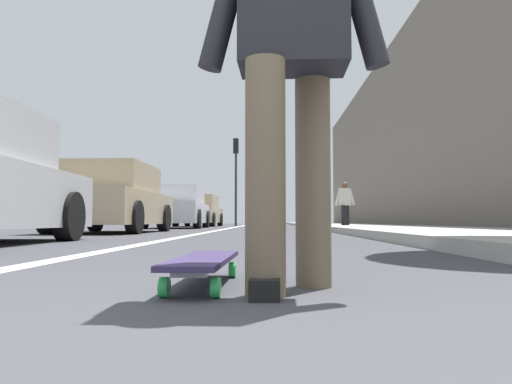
# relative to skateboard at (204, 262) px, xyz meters

# --- Properties ---
(ground_plane) EXTENTS (80.00, 80.00, 0.00)m
(ground_plane) POSITION_rel_skateboard_xyz_m (8.68, -0.08, -0.09)
(ground_plane) COLOR #38383D
(lane_stripe_white) EXTENTS (52.00, 0.16, 0.01)m
(lane_stripe_white) POSITION_rel_skateboard_xyz_m (18.68, 1.13, -0.09)
(lane_stripe_white) COLOR silver
(lane_stripe_white) RESTS_ON ground
(sidewalk_curb) EXTENTS (52.00, 3.20, 0.12)m
(sidewalk_curb) POSITION_rel_skateboard_xyz_m (16.68, -3.28, -0.03)
(sidewalk_curb) COLOR #9E9B93
(sidewalk_curb) RESTS_ON ground
(building_facade) EXTENTS (40.00, 1.20, 8.29)m
(building_facade) POSITION_rel_skateboard_xyz_m (20.68, -6.36, 4.05)
(building_facade) COLOR #6E655A
(building_facade) RESTS_ON ground
(skateboard) EXTENTS (0.84, 0.22, 0.11)m
(skateboard) POSITION_rel_skateboard_xyz_m (0.00, 0.00, 0.00)
(skateboard) COLOR green
(skateboard) RESTS_ON ground
(skater_person) EXTENTS (0.46, 0.72, 1.64)m
(skater_person) POSITION_rel_skateboard_xyz_m (-0.15, -0.35, 0.84)
(skater_person) COLOR brown
(skater_person) RESTS_ON ground
(parked_car_mid) EXTENTS (4.18, 1.98, 1.49)m
(parked_car_mid) POSITION_rel_skateboard_xyz_m (8.86, 3.21, 0.62)
(parked_car_mid) COLOR tan
(parked_car_mid) RESTS_ON ground
(parked_car_far) EXTENTS (4.61, 2.07, 1.49)m
(parked_car_far) POSITION_rel_skateboard_xyz_m (15.72, 3.04, 0.62)
(parked_car_far) COLOR silver
(parked_car_far) RESTS_ON ground
(parked_car_end) EXTENTS (4.53, 1.99, 1.48)m
(parked_car_end) POSITION_rel_skateboard_xyz_m (21.81, 3.13, 0.62)
(parked_car_end) COLOR tan
(parked_car_end) RESTS_ON ground
(traffic_light) EXTENTS (0.33, 0.28, 4.69)m
(traffic_light) POSITION_rel_skateboard_xyz_m (24.46, 1.53, 3.12)
(traffic_light) COLOR #2D2D2D
(traffic_light) RESTS_ON ground
(pedestrian_distant) EXTENTS (0.42, 0.66, 1.51)m
(pedestrian_distant) POSITION_rel_skateboard_xyz_m (13.95, -2.69, 0.77)
(pedestrian_distant) COLOR black
(pedestrian_distant) RESTS_ON ground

